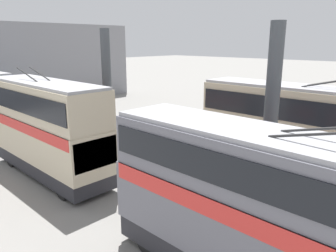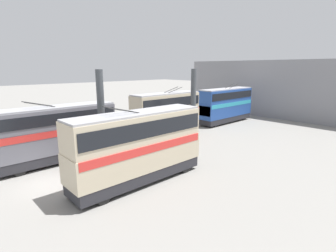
# 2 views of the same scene
# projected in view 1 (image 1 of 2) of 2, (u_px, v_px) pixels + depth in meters

# --- Properties ---
(support_column_near) EXTENTS (1.02, 1.02, 8.04)m
(support_column_near) POSITION_uv_depth(u_px,v_px,m) (270.00, 129.00, 13.11)
(support_column_near) COLOR #42474C
(support_column_near) RESTS_ON ground_plane
(support_column_far) EXTENTS (1.02, 1.02, 8.04)m
(support_column_far) POSITION_uv_depth(u_px,v_px,m) (108.00, 97.00, 20.44)
(support_column_far) COLOR #42474C
(support_column_far) RESTS_ON ground_plane
(bus_left_far) EXTENTS (10.29, 2.54, 5.79)m
(bus_left_far) POSITION_uv_depth(u_px,v_px,m) (297.00, 130.00, 16.58)
(bus_left_far) COLOR black
(bus_left_far) RESTS_ON ground_plane
(bus_right_near) EXTENTS (10.24, 2.54, 5.57)m
(bus_right_near) POSITION_uv_depth(u_px,v_px,m) (265.00, 206.00, 9.14)
(bus_right_near) COLOR black
(bus_right_near) RESTS_ON ground_plane
(bus_right_mid) EXTENTS (9.13, 2.54, 5.88)m
(bus_right_mid) POSITION_uv_depth(u_px,v_px,m) (48.00, 123.00, 17.70)
(bus_right_mid) COLOR black
(bus_right_mid) RESTS_ON ground_plane
(person_by_left_row) EXTENTS (0.48, 0.45, 1.64)m
(person_by_left_row) POSITION_uv_depth(u_px,v_px,m) (304.00, 187.00, 14.87)
(person_by_left_row) COLOR #473D33
(person_by_left_row) RESTS_ON ground_plane
(oil_drum) EXTENTS (0.60, 0.60, 0.84)m
(oil_drum) POSITION_uv_depth(u_px,v_px,m) (256.00, 231.00, 12.22)
(oil_drum) COLOR #933828
(oil_drum) RESTS_ON ground_plane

